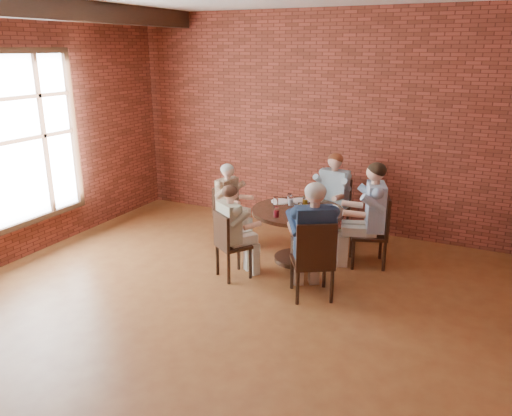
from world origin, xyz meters
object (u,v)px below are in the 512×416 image
at_px(chair_c, 226,212).
at_px(diner_e, 313,241).
at_px(chair_d, 229,243).
at_px(chair_e, 314,258).
at_px(diner_a, 370,215).
at_px(diner_b, 332,198).
at_px(smartphone, 317,216).
at_px(chair_a, 376,228).
at_px(chair_b, 334,206).
at_px(diner_d, 233,232).
at_px(diner_c, 230,205).
at_px(dining_table, 297,225).

distance_m(chair_c, diner_e, 2.05).
xyz_separation_m(chair_d, diner_e, (1.11, 0.00, 0.22)).
bearing_deg(chair_e, chair_c, -63.59).
relative_size(diner_a, diner_b, 1.06).
xyz_separation_m(diner_b, smartphone, (0.16, -1.17, 0.08)).
height_order(chair_a, smartphone, chair_a).
bearing_deg(diner_a, chair_e, -33.20).
height_order(chair_b, chair_e, chair_e).
bearing_deg(diner_b, chair_b, 90.00).
relative_size(chair_d, diner_d, 0.72).
distance_m(diner_e, smartphone, 0.73).
height_order(chair_b, diner_c, diner_c).
xyz_separation_m(dining_table, diner_b, (0.17, 0.99, 0.14)).
relative_size(diner_d, diner_e, 0.87).
xyz_separation_m(chair_e, diner_e, (-0.05, 0.08, 0.18)).
xyz_separation_m(chair_a, chair_b, (-0.81, 0.73, -0.02)).
distance_m(chair_b, chair_e, 2.07).
xyz_separation_m(diner_d, diner_e, (1.08, -0.06, 0.09)).
height_order(dining_table, diner_a, diner_a).
xyz_separation_m(chair_e, smartphone, (-0.24, 0.78, 0.23)).
bearing_deg(chair_a, chair_b, -151.17).
height_order(dining_table, chair_b, chair_b).
bearing_deg(smartphone, dining_table, 133.51).
bearing_deg(chair_b, chair_e, -69.16).
bearing_deg(diner_e, dining_table, -90.00).
distance_m(diner_a, chair_e, 1.33).
relative_size(diner_a, diner_d, 1.16).
bearing_deg(chair_c, chair_b, -48.94).
height_order(diner_a, diner_d, diner_a).
bearing_deg(chair_a, diner_c, -104.26).
bearing_deg(chair_a, chair_e, -36.59).
bearing_deg(diner_c, chair_b, -47.31).
relative_size(dining_table, chair_d, 1.42).
bearing_deg(dining_table, chair_d, -123.38).
height_order(chair_a, diner_a, diner_a).
bearing_deg(diner_c, diner_e, -113.84).
height_order(chair_d, diner_e, diner_e).
relative_size(chair_a, chair_d, 1.12).
distance_m(chair_a, diner_c, 2.14).
distance_m(chair_e, diner_e, 0.20).
bearing_deg(diner_e, smartphone, -105.51).
distance_m(diner_a, chair_c, 2.12).
distance_m(chair_c, diner_c, 0.15).
xyz_separation_m(chair_c, smartphone, (1.54, -0.36, 0.27)).
distance_m(chair_c, chair_d, 1.23).
xyz_separation_m(chair_d, chair_e, (1.16, -0.08, 0.04)).
bearing_deg(diner_a, chair_d, -70.21).
distance_m(chair_d, diner_e, 1.14).
bearing_deg(chair_a, diner_b, -147.15).
height_order(chair_b, chair_d, chair_b).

